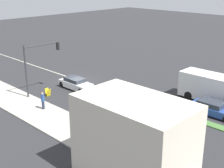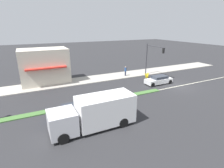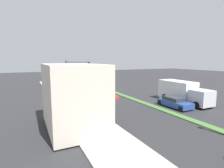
{
  "view_description": "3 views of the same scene",
  "coord_description": "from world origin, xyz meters",
  "px_view_note": "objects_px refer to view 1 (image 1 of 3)",
  "views": [
    {
      "loc": [
        23.63,
        28.56,
        12.2
      ],
      "look_at": [
        1.0,
        6.65,
        1.4
      ],
      "focal_mm": 50.0,
      "sensor_mm": 36.0,
      "label": 1
    },
    {
      "loc": [
        -17.97,
        20.08,
        8.7
      ],
      "look_at": [
        1.22,
        10.63,
        1.55
      ],
      "focal_mm": 28.0,
      "sensor_mm": 36.0,
      "label": 2
    },
    {
      "loc": [
        13.86,
        32.06,
        5.72
      ],
      "look_at": [
        1.49,
        6.71,
        1.89
      ],
      "focal_mm": 28.0,
      "sensor_mm": 36.0,
      "label": 3
    }
  ],
  "objects_px": {
    "coupe_blue": "(212,108)",
    "delivery_truck": "(214,89)",
    "van_white": "(76,84)",
    "warning_aframe_sign": "(48,92)",
    "traffic_signal_main": "(37,60)",
    "pedestrian": "(43,100)"
  },
  "relations": [
    {
      "from": "traffic_signal_main",
      "to": "warning_aframe_sign",
      "type": "relative_size",
      "value": 6.69
    },
    {
      "from": "pedestrian",
      "to": "traffic_signal_main",
      "type": "bearing_deg",
      "value": -118.83
    },
    {
      "from": "traffic_signal_main",
      "to": "van_white",
      "type": "bearing_deg",
      "value": 159.31
    },
    {
      "from": "traffic_signal_main",
      "to": "warning_aframe_sign",
      "type": "xyz_separation_m",
      "value": [
        -0.37,
        1.09,
        -3.47
      ]
    },
    {
      "from": "van_white",
      "to": "pedestrian",
      "type": "bearing_deg",
      "value": 21.89
    },
    {
      "from": "warning_aframe_sign",
      "to": "delivery_truck",
      "type": "xyz_separation_m",
      "value": [
        -10.76,
        13.64,
        1.04
      ]
    },
    {
      "from": "traffic_signal_main",
      "to": "warning_aframe_sign",
      "type": "bearing_deg",
      "value": 108.74
    },
    {
      "from": "warning_aframe_sign",
      "to": "coupe_blue",
      "type": "distance_m",
      "value": 17.02
    },
    {
      "from": "pedestrian",
      "to": "warning_aframe_sign",
      "type": "relative_size",
      "value": 2.02
    },
    {
      "from": "warning_aframe_sign",
      "to": "coupe_blue",
      "type": "bearing_deg",
      "value": 117.87
    },
    {
      "from": "coupe_blue",
      "to": "van_white",
      "type": "xyz_separation_m",
      "value": [
        4.4,
        -14.65,
        0.02
      ]
    },
    {
      "from": "van_white",
      "to": "warning_aframe_sign",
      "type": "bearing_deg",
      "value": -6.35
    },
    {
      "from": "pedestrian",
      "to": "delivery_truck",
      "type": "distance_m",
      "value": 17.13
    },
    {
      "from": "pedestrian",
      "to": "delivery_truck",
      "type": "bearing_deg",
      "value": 140.9
    },
    {
      "from": "warning_aframe_sign",
      "to": "van_white",
      "type": "relative_size",
      "value": 0.2
    },
    {
      "from": "traffic_signal_main",
      "to": "pedestrian",
      "type": "xyz_separation_m",
      "value": [
        2.16,
        3.93,
        -2.89
      ]
    },
    {
      "from": "warning_aframe_sign",
      "to": "van_white",
      "type": "height_order",
      "value": "van_white"
    },
    {
      "from": "coupe_blue",
      "to": "delivery_truck",
      "type": "bearing_deg",
      "value": -153.36
    },
    {
      "from": "delivery_truck",
      "to": "traffic_signal_main",
      "type": "bearing_deg",
      "value": -52.93
    },
    {
      "from": "pedestrian",
      "to": "van_white",
      "type": "height_order",
      "value": "pedestrian"
    },
    {
      "from": "delivery_truck",
      "to": "van_white",
      "type": "height_order",
      "value": "delivery_truck"
    },
    {
      "from": "coupe_blue",
      "to": "van_white",
      "type": "relative_size",
      "value": 0.99
    }
  ]
}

